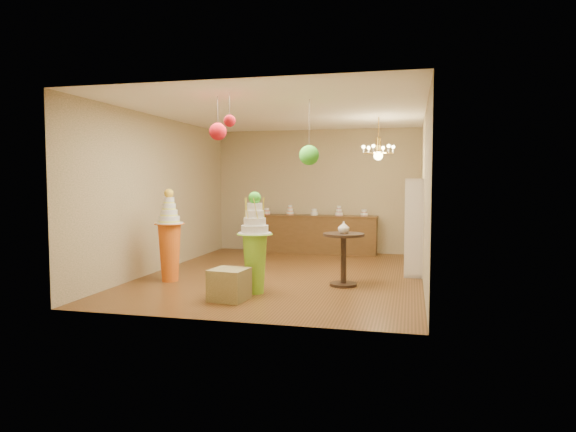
% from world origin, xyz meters
% --- Properties ---
extents(floor, '(6.50, 6.50, 0.00)m').
position_xyz_m(floor, '(0.00, 0.00, 0.00)').
color(floor, '#583518').
rests_on(floor, ground).
extents(ceiling, '(6.50, 6.50, 0.00)m').
position_xyz_m(ceiling, '(0.00, 0.00, 3.00)').
color(ceiling, white).
rests_on(ceiling, ground).
extents(wall_back, '(5.00, 0.04, 3.00)m').
position_xyz_m(wall_back, '(0.00, 3.25, 1.50)').
color(wall_back, tan).
rests_on(wall_back, ground).
extents(wall_front, '(5.00, 0.04, 3.00)m').
position_xyz_m(wall_front, '(0.00, -3.25, 1.50)').
color(wall_front, tan).
rests_on(wall_front, ground).
extents(wall_left, '(0.04, 6.50, 3.00)m').
position_xyz_m(wall_left, '(-2.50, 0.00, 1.50)').
color(wall_left, tan).
rests_on(wall_left, ground).
extents(wall_right, '(0.04, 6.50, 3.00)m').
position_xyz_m(wall_right, '(2.50, 0.00, 1.50)').
color(wall_right, tan).
rests_on(wall_right, ground).
extents(pedestal_green, '(0.55, 0.55, 1.59)m').
position_xyz_m(pedestal_green, '(-0.08, -1.62, 0.68)').
color(pedestal_green, '#7DC02A').
rests_on(pedestal_green, floor).
extents(pedestal_orange, '(0.53, 0.53, 1.62)m').
position_xyz_m(pedestal_orange, '(-1.82, -1.05, 0.65)').
color(pedestal_orange, orange).
rests_on(pedestal_orange, floor).
extents(burlap_riser, '(0.56, 0.56, 0.46)m').
position_xyz_m(burlap_riser, '(-0.31, -2.15, 0.23)').
color(burlap_riser, olive).
rests_on(burlap_riser, floor).
extents(sideboard, '(3.04, 0.54, 1.16)m').
position_xyz_m(sideboard, '(0.00, 2.97, 0.48)').
color(sideboard, '#54371A').
rests_on(sideboard, floor).
extents(shelving_unit, '(0.33, 1.20, 1.80)m').
position_xyz_m(shelving_unit, '(2.34, 0.80, 0.90)').
color(shelving_unit, beige).
rests_on(shelving_unit, floor).
extents(round_table, '(0.78, 0.78, 0.89)m').
position_xyz_m(round_table, '(1.19, -0.73, 0.57)').
color(round_table, black).
rests_on(round_table, floor).
extents(vase, '(0.20, 0.20, 0.20)m').
position_xyz_m(vase, '(1.19, -0.73, 0.99)').
color(vase, beige).
rests_on(vase, round_table).
extents(pom_red_left, '(0.26, 0.26, 0.65)m').
position_xyz_m(pom_red_left, '(-0.50, -2.08, 2.48)').
color(pom_red_left, '#453A32').
rests_on(pom_red_left, ceiling).
extents(pom_green_mid, '(0.31, 0.31, 1.00)m').
position_xyz_m(pom_green_mid, '(0.75, -1.47, 2.15)').
color(pom_green_mid, '#453A32').
rests_on(pom_green_mid, ceiling).
extents(pom_red_right, '(0.17, 0.17, 0.48)m').
position_xyz_m(pom_red_right, '(-0.23, -2.31, 2.61)').
color(pom_red_right, '#453A32').
rests_on(pom_red_right, ceiling).
extents(chandelier, '(0.82, 0.82, 0.85)m').
position_xyz_m(chandelier, '(1.64, 1.01, 2.30)').
color(chandelier, gold).
rests_on(chandelier, ceiling).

